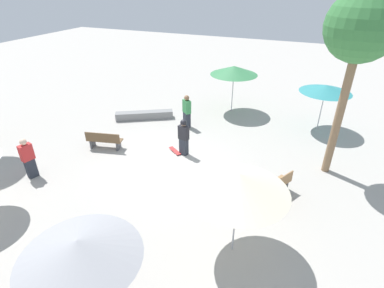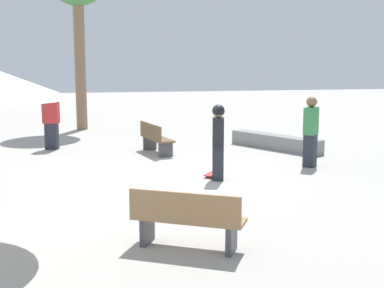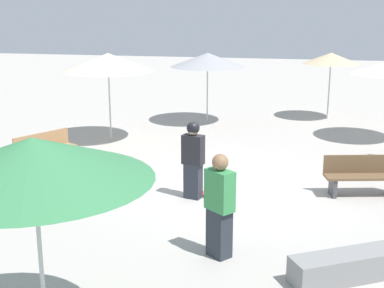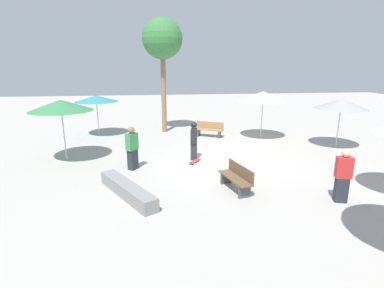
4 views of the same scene
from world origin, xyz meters
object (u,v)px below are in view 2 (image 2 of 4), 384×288
Objects in this scene: concrete_ledge at (275,142)px; bench_near at (155,138)px; skater_main at (218,139)px; bench_far at (187,220)px; bystander_far at (51,121)px; bystander_watching at (311,132)px; skateboard at (214,173)px.

bench_near is at bearing -179.48° from concrete_ledge.
bench_far is (-1.47, -4.12, -0.47)m from skater_main.
bystander_far reaches higher than bench_far.
bystander_watching is 7.44m from bystander_far.
concrete_ledge is at bearing -141.72° from bystander_watching.
skater_main is 2.16× the size of skateboard.
bench_near reaches higher than skateboard.
bench_far is at bearing -162.71° from skateboard.
skateboard is at bearing 146.71° from bystander_far.
bystander_far is (-6.40, 3.79, -0.03)m from bystander_watching.
bystander_watching is (2.56, 0.52, 0.80)m from skateboard.
skater_main is 1.03× the size of bench_far.
skater_main is 4.44m from concrete_ledge.
bystander_far reaches higher than skateboard.
bystander_far is (-2.88, 1.27, 0.41)m from bench_near.
bench_far is at bearing 174.77° from skater_main.
bystander_watching is at bearing 164.40° from bystander_far.
concrete_ledge is at bearing 77.23° from bench_near.
skateboard is at bearing -39.52° from bystander_watching.
concrete_ledge is 1.75× the size of bystander_far.
skateboard is 0.48× the size of bench_far.
skater_main is 0.57× the size of concrete_ledge.
concrete_ledge is at bearing -22.07° from skater_main.
skateboard is 4.82m from bench_far.
concrete_ledge is (2.61, 3.53, -0.69)m from skater_main.
bench_near is 1.03× the size of bench_far.
bystander_far reaches higher than skater_main.
bench_far is at bearing -118.04° from concrete_ledge.
bystander_watching is at bearing -43.31° from skateboard.
bench_far is 0.93× the size of bystander_watching.
bench_far is 0.97× the size of bystander_far.
bystander_watching reaches higher than skater_main.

